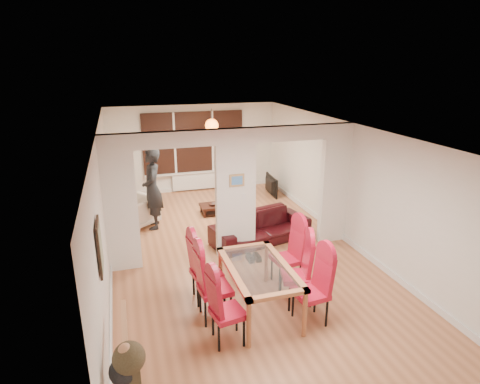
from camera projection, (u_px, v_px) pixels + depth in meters
name	position (u px, v px, depth m)	size (l,w,h in m)	color
floor	(236.00, 252.00, 8.36)	(5.00, 9.00, 0.01)	#AC6A45
room_walls	(236.00, 193.00, 7.95)	(5.00, 9.00, 2.60)	silver
divider_wall	(236.00, 193.00, 7.95)	(5.00, 0.18, 2.60)	white
bay_window_blinds	(194.00, 142.00, 11.93)	(3.00, 0.08, 1.80)	black
radiator	(195.00, 181.00, 12.27)	(1.40, 0.08, 0.50)	white
pendant_light	(212.00, 126.00, 10.77)	(0.36, 0.36, 0.36)	orange
stair_newel	(127.00, 355.00, 4.66)	(0.40, 1.20, 1.10)	tan
wall_poster	(99.00, 247.00, 5.00)	(0.04, 0.52, 0.67)	gray
pillar_photo	(237.00, 180.00, 7.77)	(0.30, 0.03, 0.25)	#4C8CD8
dining_table	(259.00, 289.00, 6.31)	(0.94, 1.67, 0.78)	#A7633D
dining_chair_la	(228.00, 307.00, 5.57)	(0.44, 0.44, 1.09)	#B0122C
dining_chair_lb	(215.00, 284.00, 6.07)	(0.47, 0.47, 1.19)	#B0122C
dining_chair_lc	(206.00, 268.00, 6.56)	(0.46, 0.46, 1.15)	#B0122C
dining_chair_ra	(311.00, 288.00, 5.98)	(0.46, 0.46, 1.15)	#B0122C
dining_chair_rb	(296.00, 272.00, 6.46)	(0.45, 0.45, 1.13)	#B0122C
dining_chair_rc	(286.00, 255.00, 7.02)	(0.46, 0.46, 1.16)	#B0122C
sofa	(261.00, 227.00, 8.82)	(2.20, 0.86, 0.64)	black
armchair	(138.00, 211.00, 9.67)	(0.78, 0.76, 0.71)	beige
person	(152.00, 189.00, 9.35)	(0.46, 0.70, 1.92)	black
television	(268.00, 185.00, 11.90)	(0.13, 0.98, 0.57)	black
coffee_table	(221.00, 208.00, 10.51)	(1.07, 0.54, 0.25)	black
bottle	(227.00, 199.00, 10.40)	(0.07, 0.07, 0.27)	#143F19
bowl	(213.00, 204.00, 10.36)	(0.20, 0.20, 0.05)	black
shoes	(254.00, 258.00, 8.01)	(0.25, 0.27, 0.11)	black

